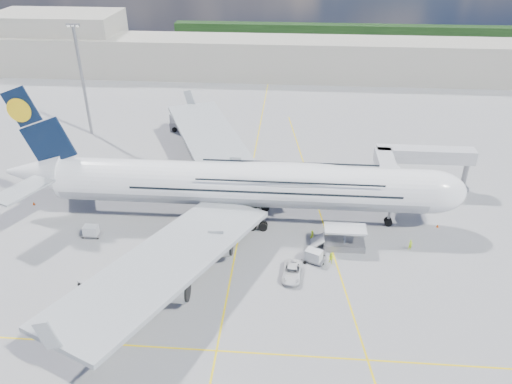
# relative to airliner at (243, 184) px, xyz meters

# --- Properties ---
(ground) EXTENTS (300.00, 300.00, 0.00)m
(ground) POSITION_rel_airliner_xyz_m (-0.26, -10.00, -6.87)
(ground) COLOR gray
(ground) RESTS_ON ground
(taxi_line_main) EXTENTS (0.25, 220.00, 0.01)m
(taxi_line_main) POSITION_rel_airliner_xyz_m (-0.26, -10.00, -6.86)
(taxi_line_main) COLOR yellow
(taxi_line_main) RESTS_ON ground
(taxi_line_cross) EXTENTS (120.00, 0.25, 0.01)m
(taxi_line_cross) POSITION_rel_airliner_xyz_m (-0.26, -30.00, -6.86)
(taxi_line_cross) COLOR yellow
(taxi_line_cross) RESTS_ON ground
(taxi_line_diag) EXTENTS (14.16, 99.06, 0.01)m
(taxi_line_diag) POSITION_rel_airliner_xyz_m (13.74, -0.00, -6.86)
(taxi_line_diag) COLOR yellow
(taxi_line_diag) RESTS_ON ground
(airliner) EXTENTS (77.26, 79.15, 23.71)m
(airliner) POSITION_rel_airliner_xyz_m (0.00, 0.00, 0.00)
(airliner) COLOR white
(airliner) RESTS_ON ground
(jet_bridge) EXTENTS (18.80, 12.10, 8.50)m
(jet_bridge) POSITION_rel_airliner_xyz_m (29.55, 10.94, -0.02)
(jet_bridge) COLOR #B7B7BC
(jet_bridge) RESTS_ON ground
(cargo_loader) EXTENTS (8.53, 3.20, 3.67)m
(cargo_loader) POSITION_rel_airliner_xyz_m (16.56, -7.11, -5.62)
(cargo_loader) COLOR silver
(cargo_loader) RESTS_ON ground
(light_mast) EXTENTS (3.00, 0.70, 25.50)m
(light_mast) POSITION_rel_airliner_xyz_m (-40.26, 35.00, 6.34)
(light_mast) COLOR gray
(light_mast) RESTS_ON ground
(terminal) EXTENTS (180.00, 16.00, 12.00)m
(terminal) POSITION_rel_airliner_xyz_m (-0.26, 85.00, -0.87)
(terminal) COLOR #B2AD9E
(terminal) RESTS_ON ground
(hangar) EXTENTS (40.00, 22.00, 18.00)m
(hangar) POSITION_rel_airliner_xyz_m (-70.26, 90.00, 2.13)
(hangar) COLOR #B2AD9E
(hangar) RESTS_ON ground
(tree_line) EXTENTS (160.00, 6.00, 8.00)m
(tree_line) POSITION_rel_airliner_xyz_m (39.74, 130.00, -2.87)
(tree_line) COLOR #193814
(tree_line) RESTS_ON ground
(dolly_row_a) EXTENTS (3.38, 2.66, 0.44)m
(dolly_row_a) POSITION_rel_airliner_xyz_m (-20.43, -19.00, -6.53)
(dolly_row_a) COLOR gray
(dolly_row_a) RESTS_ON ground
(dolly_row_b) EXTENTS (3.48, 2.26, 0.47)m
(dolly_row_b) POSITION_rel_airliner_xyz_m (-15.27, -16.64, -6.50)
(dolly_row_b) COLOR gray
(dolly_row_b) RESTS_ON ground
(dolly_row_c) EXTENTS (3.55, 2.80, 0.46)m
(dolly_row_c) POSITION_rel_airliner_xyz_m (-9.97, -8.20, -6.51)
(dolly_row_c) COLOR gray
(dolly_row_c) RESTS_ON ground
(dolly_back) EXTENTS (3.17, 1.72, 1.99)m
(dolly_back) POSITION_rel_airliner_xyz_m (-24.33, -7.37, -5.80)
(dolly_back) COLOR gray
(dolly_back) RESTS_ON ground
(dolly_nose_far) EXTENTS (3.73, 2.97, 2.09)m
(dolly_nose_far) POSITION_rel_airliner_xyz_m (11.87, -11.30, -5.75)
(dolly_nose_far) COLOR gray
(dolly_nose_far) RESTS_ON ground
(dolly_nose_near) EXTENTS (3.34, 2.02, 0.47)m
(dolly_nose_near) POSITION_rel_airliner_xyz_m (12.25, -9.01, -6.51)
(dolly_nose_near) COLOR gray
(dolly_nose_near) RESTS_ON ground
(baggage_tug) EXTENTS (2.98, 2.11, 1.70)m
(baggage_tug) POSITION_rel_airliner_xyz_m (-8.30, -18.18, -6.12)
(baggage_tug) COLOR silver
(baggage_tug) RESTS_ON ground
(catering_truck_inner) EXTENTS (7.08, 3.58, 4.04)m
(catering_truck_inner) POSITION_rel_airliner_xyz_m (-4.78, 20.11, -4.96)
(catering_truck_inner) COLOR gray
(catering_truck_inner) RESTS_ON ground
(catering_truck_outer) EXTENTS (7.64, 3.29, 4.47)m
(catering_truck_outer) POSITION_rel_airliner_xyz_m (-18.20, 38.91, -4.79)
(catering_truck_outer) COLOR gray
(catering_truck_outer) RESTS_ON ground
(service_van) EXTENTS (3.08, 5.87, 1.58)m
(service_van) POSITION_rel_airliner_xyz_m (8.65, -15.09, -6.08)
(service_van) COLOR silver
(service_van) RESTS_ON ground
(crew_nose) EXTENTS (0.76, 0.64, 1.77)m
(crew_nose) POSITION_rel_airliner_xyz_m (27.14, -6.95, -5.98)
(crew_nose) COLOR #B4E017
(crew_nose) RESTS_ON ground
(crew_loader) EXTENTS (1.18, 1.13, 1.91)m
(crew_loader) POSITION_rel_airliner_xyz_m (14.50, -11.51, -5.91)
(crew_loader) COLOR #E2FF1A
(crew_loader) RESTS_ON ground
(crew_wing) EXTENTS (0.49, 0.97, 1.59)m
(crew_wing) POSITION_rel_airliner_xyz_m (-17.82, -19.85, -6.07)
(crew_wing) COLOR #ACE117
(crew_wing) RESTS_ON ground
(crew_van) EXTENTS (0.83, 0.90, 1.54)m
(crew_van) POSITION_rel_airliner_xyz_m (11.77, -5.09, -6.10)
(crew_van) COLOR #BBE317
(crew_van) RESTS_ON ground
(crew_tug) EXTENTS (1.23, 0.82, 1.77)m
(crew_tug) POSITION_rel_airliner_xyz_m (-9.33, -13.54, -5.98)
(crew_tug) COLOR #B6FF1A
(crew_tug) RESTS_ON ground
(cone_nose) EXTENTS (0.44, 0.44, 0.57)m
(cone_nose) POSITION_rel_airliner_xyz_m (33.04, -0.05, -6.60)
(cone_nose) COLOR #E24C0B
(cone_nose) RESTS_ON ground
(cone_wing_left_inner) EXTENTS (0.49, 0.49, 0.62)m
(cone_wing_left_inner) POSITION_rel_airliner_xyz_m (-9.62, 18.88, -6.57)
(cone_wing_left_inner) COLOR #E24C0B
(cone_wing_left_inner) RESTS_ON ground
(cone_wing_left_outer) EXTENTS (0.50, 0.50, 0.64)m
(cone_wing_left_outer) POSITION_rel_airliner_xyz_m (-14.99, 31.63, -6.56)
(cone_wing_left_outer) COLOR #E24C0B
(cone_wing_left_outer) RESTS_ON ground
(cone_wing_right_inner) EXTENTS (0.51, 0.51, 0.64)m
(cone_wing_right_inner) POSITION_rel_airliner_xyz_m (-6.32, -16.69, -6.56)
(cone_wing_right_inner) COLOR #E24C0B
(cone_wing_right_inner) RESTS_ON ground
(cone_wing_right_outer) EXTENTS (0.42, 0.42, 0.54)m
(cone_wing_right_outer) POSITION_rel_airliner_xyz_m (-13.83, -19.17, -6.61)
(cone_wing_right_outer) COLOR #E24C0B
(cone_wing_right_outer) RESTS_ON ground
(cone_tail) EXTENTS (0.48, 0.48, 0.61)m
(cone_tail) POSITION_rel_airliner_xyz_m (-38.57, 1.66, -6.57)
(cone_tail) COLOR #E24C0B
(cone_tail) RESTS_ON ground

